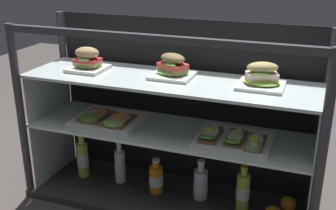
% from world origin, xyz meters
% --- Properties ---
extents(ground_plane, '(6.00, 6.00, 0.02)m').
position_xyz_m(ground_plane, '(0.00, 0.00, -0.01)').
color(ground_plane, '#49433F').
rests_on(ground_plane, ground).
extents(case_base_deck, '(1.43, 0.44, 0.04)m').
position_xyz_m(case_base_deck, '(0.00, 0.00, 0.02)').
color(case_base_deck, '#312F30').
rests_on(case_base_deck, ground).
extents(case_frame, '(1.43, 0.44, 0.91)m').
position_xyz_m(case_frame, '(0.00, 0.11, 0.50)').
color(case_frame, '#333338').
rests_on(case_frame, ground).
extents(riser_lower_tier, '(1.35, 0.36, 0.35)m').
position_xyz_m(riser_lower_tier, '(0.00, 0.00, 0.21)').
color(riser_lower_tier, silver).
rests_on(riser_lower_tier, case_base_deck).
extents(shelf_lower_glass, '(1.37, 0.38, 0.01)m').
position_xyz_m(shelf_lower_glass, '(0.00, 0.00, 0.40)').
color(shelf_lower_glass, silver).
rests_on(shelf_lower_glass, riser_lower_tier).
extents(riser_upper_tier, '(1.35, 0.36, 0.24)m').
position_xyz_m(riser_upper_tier, '(0.00, 0.00, 0.52)').
color(riser_upper_tier, silver).
rests_on(riser_upper_tier, shelf_lower_glass).
extents(shelf_upper_glass, '(1.37, 0.38, 0.01)m').
position_xyz_m(shelf_upper_glass, '(0.00, 0.00, 0.65)').
color(shelf_upper_glass, silver).
rests_on(shelf_upper_glass, riser_upper_tier).
extents(plated_roll_sandwich_left_of_center, '(0.17, 0.17, 0.12)m').
position_xyz_m(plated_roll_sandwich_left_of_center, '(-0.42, -0.00, 0.71)').
color(plated_roll_sandwich_left_of_center, white).
rests_on(plated_roll_sandwich_left_of_center, shelf_upper_glass).
extents(plated_roll_sandwich_near_left_corner, '(0.19, 0.19, 0.11)m').
position_xyz_m(plated_roll_sandwich_near_left_corner, '(0.01, 0.04, 0.70)').
color(plated_roll_sandwich_near_left_corner, white).
rests_on(plated_roll_sandwich_near_left_corner, shelf_upper_glass).
extents(plated_roll_sandwich_center, '(0.20, 0.20, 0.11)m').
position_xyz_m(plated_roll_sandwich_center, '(0.42, 0.04, 0.70)').
color(plated_roll_sandwich_center, white).
rests_on(plated_roll_sandwich_center, shelf_upper_glass).
extents(open_sandwich_tray_right_of_center, '(0.34, 0.27, 0.06)m').
position_xyz_m(open_sandwich_tray_right_of_center, '(-0.32, -0.02, 0.42)').
color(open_sandwich_tray_right_of_center, white).
rests_on(open_sandwich_tray_right_of_center, shelf_lower_glass).
extents(open_sandwich_tray_mid_right, '(0.34, 0.27, 0.06)m').
position_xyz_m(open_sandwich_tray_mid_right, '(0.32, -0.03, 0.42)').
color(open_sandwich_tray_mid_right, white).
rests_on(open_sandwich_tray_mid_right, shelf_lower_glass).
extents(juice_bottle_back_center, '(0.06, 0.06, 0.26)m').
position_xyz_m(juice_bottle_back_center, '(-0.51, 0.03, 0.14)').
color(juice_bottle_back_center, '#BCD348').
rests_on(juice_bottle_back_center, case_base_deck).
extents(juice_bottle_back_left, '(0.06, 0.06, 0.24)m').
position_xyz_m(juice_bottle_back_left, '(-0.29, 0.04, 0.13)').
color(juice_bottle_back_left, silver).
rests_on(juice_bottle_back_left, case_base_deck).
extents(juice_bottle_front_right_end, '(0.07, 0.07, 0.19)m').
position_xyz_m(juice_bottle_front_right_end, '(-0.07, 0.02, 0.11)').
color(juice_bottle_front_right_end, orange).
rests_on(juice_bottle_front_right_end, case_base_deck).
extents(juice_bottle_near_post, '(0.07, 0.07, 0.21)m').
position_xyz_m(juice_bottle_near_post, '(0.16, 0.04, 0.11)').
color(juice_bottle_near_post, white).
rests_on(juice_bottle_near_post, case_base_deck).
extents(juice_bottle_front_middle, '(0.06, 0.06, 0.23)m').
position_xyz_m(juice_bottle_front_middle, '(0.38, 0.02, 0.13)').
color(juice_bottle_front_middle, '#BEC644').
rests_on(juice_bottle_front_middle, case_base_deck).
extents(orange_fruit_near_left_post, '(0.07, 0.07, 0.07)m').
position_xyz_m(orange_fruit_near_left_post, '(0.59, 0.08, 0.07)').
color(orange_fruit_near_left_post, orange).
rests_on(orange_fruit_near_left_post, case_base_deck).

